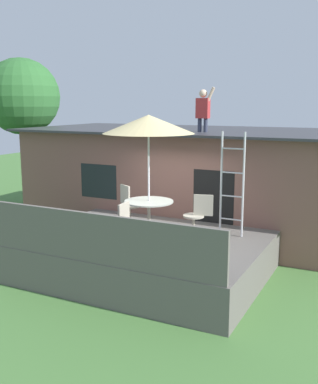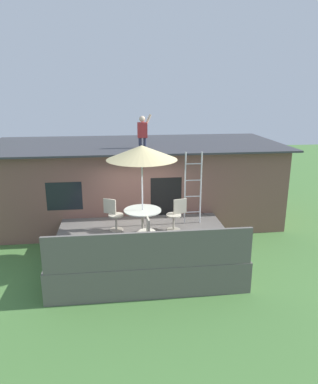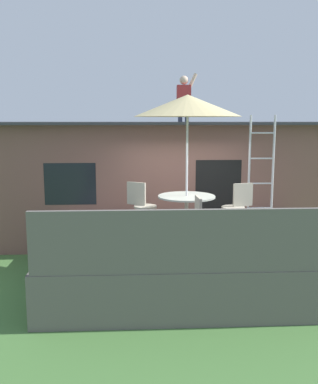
# 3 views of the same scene
# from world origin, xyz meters

# --- Properties ---
(ground_plane) EXTENTS (40.00, 40.00, 0.00)m
(ground_plane) POSITION_xyz_m (0.00, 0.00, 0.00)
(ground_plane) COLOR #477538
(house) EXTENTS (10.50, 4.50, 2.86)m
(house) POSITION_xyz_m (-0.00, 3.60, 1.43)
(house) COLOR brown
(house) RESTS_ON ground
(deck) EXTENTS (4.89, 3.98, 0.80)m
(deck) POSITION_xyz_m (0.00, 0.00, 0.40)
(deck) COLOR #605B56
(deck) RESTS_ON ground
(deck_railing) EXTENTS (4.79, 0.08, 0.90)m
(deck_railing) POSITION_xyz_m (0.00, -1.94, 1.25)
(deck_railing) COLOR #605B56
(deck_railing) RESTS_ON deck
(patio_table) EXTENTS (1.04, 1.04, 0.74)m
(patio_table) POSITION_xyz_m (-0.01, 0.04, 1.39)
(patio_table) COLOR #A59E8C
(patio_table) RESTS_ON deck
(patio_umbrella) EXTENTS (1.90, 1.90, 2.54)m
(patio_umbrella) POSITION_xyz_m (-0.01, 0.04, 3.15)
(patio_umbrella) COLOR silver
(patio_umbrella) RESTS_ON deck
(step_ladder) EXTENTS (0.52, 0.04, 2.20)m
(step_ladder) POSITION_xyz_m (1.56, 0.79, 1.90)
(step_ladder) COLOR silver
(step_ladder) RESTS_ON deck
(person_figure) EXTENTS (0.47, 0.20, 1.11)m
(person_figure) POSITION_xyz_m (0.21, 2.56, 3.47)
(person_figure) COLOR #33384C
(person_figure) RESTS_ON house
(patio_chair_left) EXTENTS (0.57, 0.44, 0.92)m
(patio_chair_left) POSITION_xyz_m (-0.82, 0.52, 1.26)
(patio_chair_left) COLOR #A59E8C
(patio_chair_left) RESTS_ON deck
(patio_chair_right) EXTENTS (0.61, 0.44, 0.92)m
(patio_chair_right) POSITION_xyz_m (0.97, 0.31, 1.26)
(patio_chair_right) COLOR #A59E8C
(patio_chair_right) RESTS_ON deck
(patio_chair_near) EXTENTS (0.44, 0.62, 0.92)m
(patio_chair_near) POSITION_xyz_m (0.03, -0.95, 1.26)
(patio_chair_near) COLOR #A59E8C
(patio_chair_near) RESTS_ON deck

